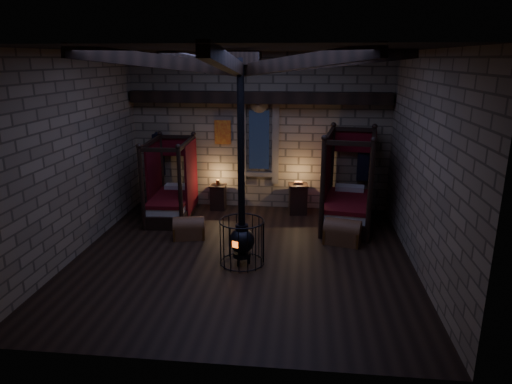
# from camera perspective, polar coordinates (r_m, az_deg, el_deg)

# --- Properties ---
(room) EXTENTS (7.02, 7.02, 4.29)m
(room) POSITION_cam_1_polar(r_m,az_deg,el_deg) (8.94, -1.84, 14.49)
(room) COLOR black
(room) RESTS_ON ground
(bed_left) EXTENTS (1.12, 2.00, 2.04)m
(bed_left) POSITION_cam_1_polar(r_m,az_deg,el_deg) (12.16, -10.44, -0.79)
(bed_left) COLOR black
(bed_left) RESTS_ON ground
(bed_right) EXTENTS (1.47, 2.36, 2.31)m
(bed_right) POSITION_cam_1_polar(r_m,az_deg,el_deg) (11.65, 11.39, -1.25)
(bed_right) COLOR black
(bed_right) RESTS_ON ground
(trunk_left) EXTENTS (0.79, 0.59, 0.52)m
(trunk_left) POSITION_cam_1_polar(r_m,az_deg,el_deg) (10.75, -8.37, -4.53)
(trunk_left) COLOR brown
(trunk_left) RESTS_ON ground
(trunk_right) EXTENTS (0.90, 0.69, 0.59)m
(trunk_right) POSITION_cam_1_polar(r_m,az_deg,el_deg) (10.51, 10.76, -4.98)
(trunk_right) COLOR brown
(trunk_right) RESTS_ON ground
(nightstand_left) EXTENTS (0.44, 0.42, 0.84)m
(nightstand_left) POSITION_cam_1_polar(r_m,az_deg,el_deg) (12.65, -4.74, -0.60)
(nightstand_left) COLOR black
(nightstand_left) RESTS_ON ground
(nightstand_right) EXTENTS (0.56, 0.54, 0.88)m
(nightstand_right) POSITION_cam_1_polar(r_m,az_deg,el_deg) (12.30, 5.26, -0.81)
(nightstand_right) COLOR black
(nightstand_right) RESTS_ON ground
(stove) EXTENTS (0.91, 0.91, 4.05)m
(stove) POSITION_cam_1_polar(r_m,az_deg,el_deg) (9.21, -1.78, -5.61)
(stove) COLOR black
(stove) RESTS_ON ground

